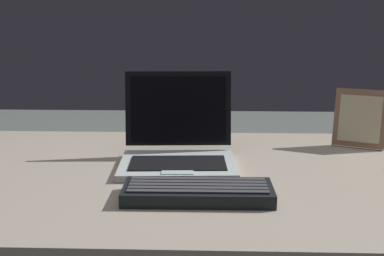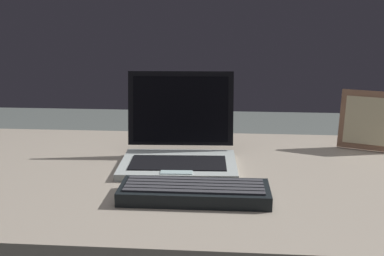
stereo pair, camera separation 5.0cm
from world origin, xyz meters
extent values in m
cube|color=gray|center=(0.00, 0.00, 0.70)|extent=(1.57, 0.80, 0.03)
cylinder|color=black|center=(-0.73, 0.34, 0.34)|extent=(0.05, 0.05, 0.69)
cube|color=#ADB6B3|center=(-0.09, 0.03, 0.73)|extent=(0.32, 0.23, 0.02)
cube|color=black|center=(-0.09, 0.02, 0.74)|extent=(0.26, 0.13, 0.00)
cube|color=#A2BCBC|center=(-0.09, -0.05, 0.74)|extent=(0.08, 0.04, 0.00)
cube|color=black|center=(-0.10, 0.16, 0.85)|extent=(0.31, 0.07, 0.21)
cube|color=black|center=(-0.10, 0.15, 0.85)|extent=(0.28, 0.05, 0.19)
cube|color=#4CF259|center=(-0.10, 0.15, 0.83)|extent=(0.26, 0.02, 0.01)
cube|color=black|center=(-0.03, -0.17, 0.73)|extent=(0.34, 0.12, 0.03)
cube|color=#38383D|center=(-0.03, -0.21, 0.75)|extent=(0.31, 0.02, 0.00)
cube|color=#38383D|center=(-0.03, -0.19, 0.75)|extent=(0.31, 0.02, 0.00)
cube|color=#38383D|center=(-0.03, -0.17, 0.75)|extent=(0.31, 0.02, 0.00)
cube|color=#38383D|center=(-0.03, -0.15, 0.75)|extent=(0.31, 0.02, 0.00)
cube|color=#38383D|center=(-0.03, -0.14, 0.75)|extent=(0.31, 0.02, 0.00)
cube|color=#8A624A|center=(0.46, 0.25, 0.81)|extent=(0.16, 0.09, 0.18)
cube|color=beige|center=(0.46, 0.24, 0.81)|extent=(0.13, 0.07, 0.14)
cube|color=#8A624A|center=(0.47, 0.27, 0.73)|extent=(0.02, 0.02, 0.03)
camera|label=1|loc=(-0.02, -1.12, 1.13)|focal=42.05mm
camera|label=2|loc=(0.03, -1.12, 1.13)|focal=42.05mm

